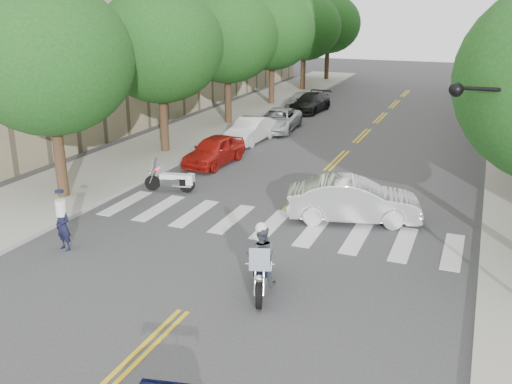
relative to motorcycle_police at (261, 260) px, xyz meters
The scene contains 17 objects.
ground 2.50m from the motorcycle_police, 127.76° to the right, with size 140.00×140.00×0.00m, color #38383A.
sidewalk_left 22.94m from the motorcycle_police, 118.47° to the left, with size 5.00×60.00×0.15m, color #9E9991.
tree_l_0 11.98m from the motorcycle_police, 157.90° to the left, with size 6.40×6.40×8.45m.
tree_l_1 16.55m from the motorcycle_police, 130.09° to the left, with size 6.40×6.40×8.45m.
tree_l_2 23.08m from the motorcycle_police, 116.91° to the left, with size 6.40×6.40×8.45m.
tree_l_3 30.31m from the motorcycle_police, 109.97° to the left, with size 6.40×6.40×8.45m.
tree_l_4 37.86m from the motorcycle_police, 105.80° to the left, with size 6.40×6.40×8.45m.
tree_l_5 45.56m from the motorcycle_police, 103.04° to the left, with size 6.40×6.40×8.45m.
motorcycle_police is the anchor object (origin of this frame).
motorcycle_parked 9.38m from the motorcycle_police, 134.52° to the left, with size 2.16×0.80×1.40m.
officer_standing 6.86m from the motorcycle_police, behind, with size 0.59×0.39×1.62m, color black.
convertible 6.27m from the motorcycle_police, 79.33° to the left, with size 1.66×4.77×1.57m, color silver.
parked_car_a 13.09m from the motorcycle_police, 121.58° to the left, with size 1.67×4.14×1.41m, color #B01812.
parked_car_b 17.61m from the motorcycle_police, 113.49° to the left, with size 1.47×4.21×1.39m, color white.
parked_car_c 20.75m from the motorcycle_police, 108.63° to the left, with size 2.22×4.81×1.34m, color #AFB2B7.
parked_car_d 27.47m from the motorcycle_police, 103.97° to the left, with size 1.87×4.60×1.34m, color black.
parked_car_e 28.72m from the motorcycle_police, 105.62° to the left, with size 1.48×3.67×1.25m, color #A7A7AC.
Camera 1 is at (6.60, -11.34, 7.58)m, focal length 40.00 mm.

